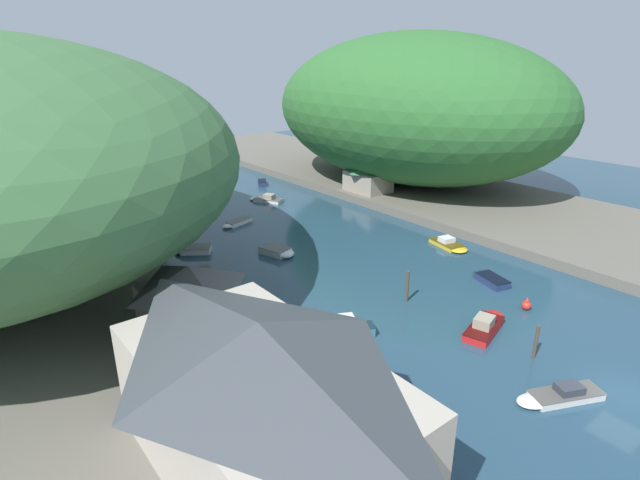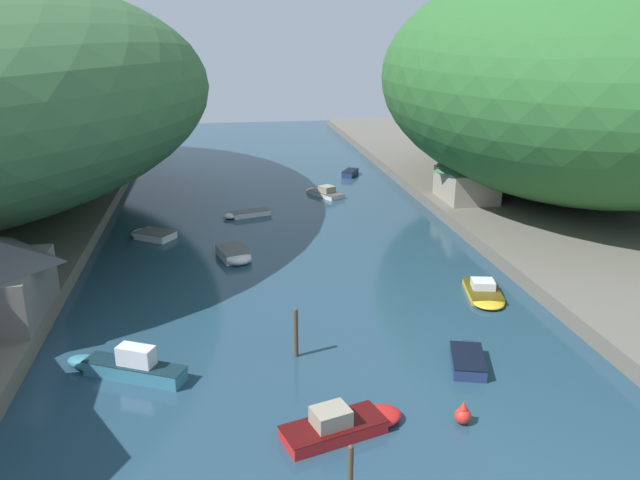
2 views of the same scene
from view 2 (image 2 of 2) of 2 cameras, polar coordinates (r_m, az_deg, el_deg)
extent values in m
plane|color=#234256|center=(44.19, -3.17, -1.14)|extent=(130.00, 130.00, 0.00)
cube|color=#666056|center=(52.45, 24.54, 0.94)|extent=(22.00, 120.00, 0.96)
ellipsoid|color=#2D662D|center=(58.96, 21.87, 13.41)|extent=(31.19, 43.66, 19.72)
cube|color=gray|center=(55.35, 13.24, 4.92)|extent=(4.12, 5.37, 2.55)
pyramid|color=#38704C|center=(54.90, 13.40, 7.04)|extent=(4.45, 5.80, 1.64)
cube|color=white|center=(52.98, -6.33, 2.44)|extent=(3.42, 2.01, 0.44)
ellipsoid|color=white|center=(52.49, -7.99, 2.21)|extent=(1.86, 1.49, 0.44)
cube|color=#525252|center=(52.91, -6.33, 2.68)|extent=(3.49, 2.05, 0.03)
cube|color=white|center=(48.51, -14.81, 0.42)|extent=(3.24, 3.00, 0.54)
ellipsoid|color=white|center=(49.37, -16.02, 0.64)|extent=(2.07, 2.16, 0.54)
cube|color=#525252|center=(48.42, -14.84, 0.75)|extent=(3.30, 3.06, 0.03)
cube|color=silver|center=(59.01, 0.58, 4.22)|extent=(3.15, 3.93, 0.38)
ellipsoid|color=silver|center=(60.37, -0.49, 4.56)|extent=(2.21, 2.32, 0.38)
cube|color=#504E4A|center=(58.95, 0.58, 4.41)|extent=(3.21, 4.01, 0.03)
cube|color=#9E937F|center=(58.80, 0.65, 4.67)|extent=(1.60, 1.65, 0.61)
cube|color=navy|center=(30.46, 13.35, -10.76)|extent=(2.17, 3.02, 0.58)
ellipsoid|color=navy|center=(31.64, 13.11, -9.56)|extent=(1.71, 1.69, 0.58)
cube|color=black|center=(30.31, 13.39, -10.26)|extent=(2.21, 3.08, 0.03)
cube|color=navy|center=(67.14, 2.77, 6.12)|extent=(2.22, 2.76, 0.63)
ellipsoid|color=navy|center=(68.32, 3.09, 6.33)|extent=(1.55, 1.63, 0.63)
cube|color=black|center=(67.07, 2.78, 6.39)|extent=(2.26, 2.81, 0.03)
cube|color=white|center=(43.40, -7.95, -1.22)|extent=(2.40, 3.09, 0.64)
ellipsoid|color=white|center=(42.18, -7.40, -1.80)|extent=(1.95, 1.75, 0.64)
cube|color=#525252|center=(43.29, -7.97, -0.80)|extent=(2.45, 3.15, 0.03)
cube|color=teal|center=(30.03, -16.56, -11.41)|extent=(4.74, 3.09, 0.68)
ellipsoid|color=teal|center=(31.30, -20.26, -10.52)|extent=(2.59, 1.99, 0.68)
cube|color=#132A33|center=(29.86, -16.62, -10.82)|extent=(4.84, 3.15, 0.03)
cube|color=silver|center=(29.57, -16.46, -10.13)|extent=(1.83, 1.43, 0.91)
cube|color=gold|center=(38.47, 14.65, -4.58)|extent=(2.50, 3.67, 0.37)
ellipsoid|color=gold|center=(36.97, 15.16, -5.62)|extent=(2.06, 2.01, 0.37)
cube|color=#4C3E0E|center=(38.39, 14.68, -4.31)|extent=(2.55, 3.75, 0.03)
cube|color=silver|center=(38.40, 14.68, -3.93)|extent=(1.50, 1.42, 0.50)
cube|color=red|center=(25.33, 1.26, -16.95)|extent=(4.29, 2.67, 0.52)
ellipsoid|color=red|center=(26.14, 5.32, -15.77)|extent=(2.35, 2.03, 0.52)
cube|color=#450A0A|center=(25.17, 1.26, -16.44)|extent=(4.38, 2.73, 0.03)
cube|color=#9E937F|center=(24.93, 1.00, -15.88)|extent=(1.66, 1.47, 0.71)
cylinder|color=#4C3D2D|center=(21.90, 2.78, -20.81)|extent=(0.20, 0.20, 2.21)
sphere|color=#4C3D2D|center=(21.19, 2.83, -18.42)|extent=(0.18, 0.18, 0.18)
cylinder|color=#4C3D2D|center=(30.15, -2.22, -8.58)|extent=(0.23, 0.23, 2.40)
sphere|color=#4C3D2D|center=(29.60, -2.25, -6.44)|extent=(0.20, 0.20, 0.20)
sphere|color=red|center=(26.57, 12.93, -15.39)|extent=(0.68, 0.68, 0.68)
cone|color=red|center=(26.29, 13.01, -14.48)|extent=(0.34, 0.34, 0.34)
cylinder|color=#282D3D|center=(33.56, -26.94, -7.43)|extent=(0.13, 0.13, 0.85)
cylinder|color=#282D3D|center=(33.71, -26.85, -7.30)|extent=(0.13, 0.13, 0.85)
cube|color=gold|center=(33.34, -27.09, -6.23)|extent=(0.22, 0.38, 0.62)
sphere|color=tan|center=(33.18, -27.19, -5.57)|extent=(0.22, 0.22, 0.22)
camera|label=1|loc=(23.72, -91.86, 6.36)|focal=28.00mm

